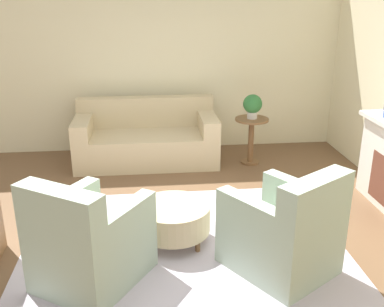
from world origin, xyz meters
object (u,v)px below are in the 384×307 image
at_px(armchair_right, 285,234).
at_px(side_table, 251,133).
at_px(potted_plant_on_side_table, 253,105).
at_px(couch, 147,140).
at_px(ottoman_table, 173,218).
at_px(armchair_left, 88,244).

xyz_separation_m(armchair_right, side_table, (0.32, 2.70, 0.08)).
bearing_deg(potted_plant_on_side_table, armchair_right, -96.80).
xyz_separation_m(armchair_right, potted_plant_on_side_table, (0.32, 2.70, 0.50)).
relative_size(couch, potted_plant_on_side_table, 5.87).
xyz_separation_m(ottoman_table, side_table, (1.27, 2.10, 0.19)).
height_order(armchair_right, potted_plant_on_side_table, potted_plant_on_side_table).
distance_m(ottoman_table, potted_plant_on_side_table, 2.53).
height_order(armchair_left, armchair_right, same).
relative_size(ottoman_table, side_table, 1.08).
relative_size(armchair_left, armchair_right, 1.00).
xyz_separation_m(couch, potted_plant_on_side_table, (1.51, -0.24, 0.55)).
bearing_deg(armchair_right, potted_plant_on_side_table, 83.20).
bearing_deg(side_table, couch, 171.13).
xyz_separation_m(ottoman_table, potted_plant_on_side_table, (1.27, 2.10, 0.62)).
relative_size(armchair_right, side_table, 1.69).
bearing_deg(armchair_left, couch, 79.89).
distance_m(armchair_left, ottoman_table, 0.98).
bearing_deg(armchair_left, side_table, 53.00).
distance_m(couch, ottoman_table, 2.35).
xyz_separation_m(couch, armchair_right, (1.19, -2.94, 0.05)).
relative_size(armchair_left, ottoman_table, 1.56).
height_order(side_table, potted_plant_on_side_table, potted_plant_on_side_table).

